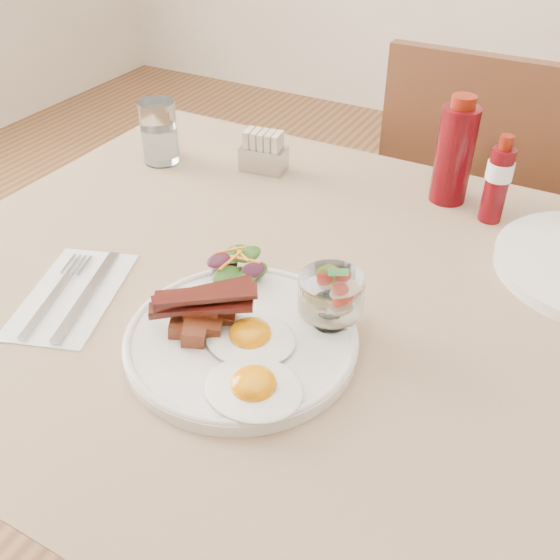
{
  "coord_description": "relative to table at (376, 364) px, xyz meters",
  "views": [
    {
      "loc": [
        0.18,
        -0.6,
        1.26
      ],
      "look_at": [
        -0.11,
        -0.08,
        0.82
      ],
      "focal_mm": 40.0,
      "sensor_mm": 36.0,
      "label": 1
    }
  ],
  "objects": [
    {
      "name": "sugar_caddy",
      "position": [
        -0.34,
        0.28,
        0.12
      ],
      "size": [
        0.09,
        0.06,
        0.07
      ],
      "rotation": [
        0.0,
        0.0,
        0.14
      ],
      "color": "#A8A8AC",
      "rests_on": "table"
    },
    {
      "name": "fruit_cup",
      "position": [
        -0.05,
        -0.06,
        0.15
      ],
      "size": [
        0.08,
        0.08,
        0.08
      ],
      "rotation": [
        0.0,
        0.0,
        -0.04
      ],
      "color": "white",
      "rests_on": "main_plate"
    },
    {
      "name": "water_glass",
      "position": [
        -0.52,
        0.22,
        0.14
      ],
      "size": [
        0.07,
        0.07,
        0.11
      ],
      "color": "white",
      "rests_on": "table"
    },
    {
      "name": "table",
      "position": [
        0.0,
        0.0,
        0.0
      ],
      "size": [
        1.33,
        0.88,
        0.75
      ],
      "color": "brown",
      "rests_on": "ground"
    },
    {
      "name": "fried_eggs",
      "position": [
        -0.09,
        -0.17,
        0.11
      ],
      "size": [
        0.18,
        0.2,
        0.03
      ],
      "rotation": [
        0.0,
        0.0,
        -0.35
      ],
      "color": "white",
      "rests_on": "main_plate"
    },
    {
      "name": "napkin_cutlery",
      "position": [
        -0.37,
        -0.16,
        0.09
      ],
      "size": [
        0.17,
        0.23,
        0.01
      ],
      "rotation": [
        0.0,
        0.0,
        0.34
      ],
      "color": "white",
      "rests_on": "table"
    },
    {
      "name": "ketchup_bottle",
      "position": [
        -0.02,
        0.33,
        0.17
      ],
      "size": [
        0.06,
        0.06,
        0.18
      ],
      "rotation": [
        0.0,
        0.0,
        -0.08
      ],
      "color": "#4E040A",
      "rests_on": "table"
    },
    {
      "name": "chair_far",
      "position": [
        0.0,
        0.66,
        -0.14
      ],
      "size": [
        0.42,
        0.42,
        0.93
      ],
      "color": "brown",
      "rests_on": "ground"
    },
    {
      "name": "side_salad",
      "position": [
        -0.19,
        -0.04,
        0.12
      ],
      "size": [
        0.09,
        0.08,
        0.04
      ],
      "rotation": [
        0.0,
        0.0,
        0.39
      ],
      "color": "#244D14",
      "rests_on": "main_plate"
    },
    {
      "name": "bacon_potato_pile",
      "position": [
        -0.17,
        -0.15,
        0.13
      ],
      "size": [
        0.12,
        0.1,
        0.06
      ],
      "rotation": [
        0.0,
        0.0,
        0.16
      ],
      "color": "maroon",
      "rests_on": "main_plate"
    },
    {
      "name": "main_plate",
      "position": [
        -0.13,
        -0.14,
        0.1
      ],
      "size": [
        0.28,
        0.28,
        0.02
      ],
      "primitive_type": "cylinder",
      "color": "white",
      "rests_on": "table"
    },
    {
      "name": "hot_sauce_bottle",
      "position": [
        0.06,
        0.3,
        0.16
      ],
      "size": [
        0.05,
        0.05,
        0.14
      ],
      "rotation": [
        0.0,
        0.0,
        -0.21
      ],
      "color": "#4E040A",
      "rests_on": "table"
    }
  ]
}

